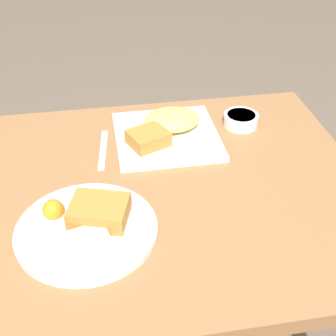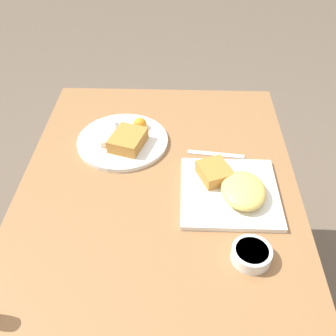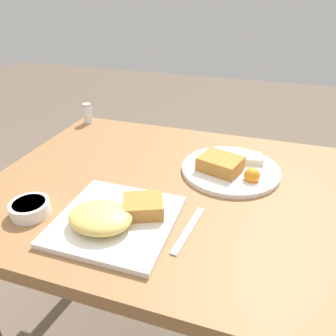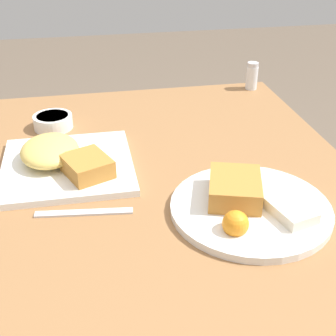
% 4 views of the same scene
% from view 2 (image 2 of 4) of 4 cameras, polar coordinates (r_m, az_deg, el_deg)
% --- Properties ---
extents(ground_plane, '(8.00, 8.00, 0.00)m').
position_cam_2_polar(ground_plane, '(1.68, -0.94, -19.21)').
color(ground_plane, brown).
extents(dining_table, '(0.97, 0.78, 0.71)m').
position_cam_2_polar(dining_table, '(1.18, -1.27, -4.52)').
color(dining_table, olive).
rests_on(dining_table, ground_plane).
extents(plate_square_near, '(0.26, 0.26, 0.06)m').
position_cam_2_polar(plate_square_near, '(1.07, 9.36, -3.00)').
color(plate_square_near, white).
rests_on(plate_square_near, dining_table).
extents(plate_oval_far, '(0.28, 0.28, 0.05)m').
position_cam_2_polar(plate_oval_far, '(1.24, -6.48, 4.16)').
color(plate_oval_far, white).
rests_on(plate_oval_far, dining_table).
extents(sauce_ramekin, '(0.09, 0.09, 0.03)m').
position_cam_2_polar(sauce_ramekin, '(0.94, 12.01, -12.12)').
color(sauce_ramekin, white).
rests_on(sauce_ramekin, dining_table).
extents(butter_knife, '(0.04, 0.17, 0.00)m').
position_cam_2_polar(butter_knife, '(1.20, 6.96, 1.97)').
color(butter_knife, silver).
rests_on(butter_knife, dining_table).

